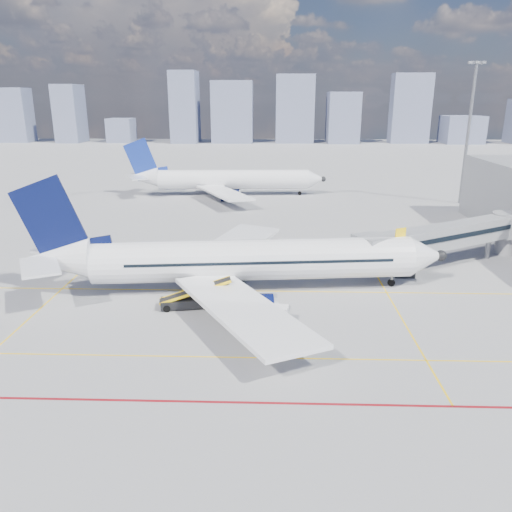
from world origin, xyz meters
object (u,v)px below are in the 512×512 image
at_px(main_aircraft, 236,261).
at_px(baggage_tug, 265,323).
at_px(belt_loader, 188,300).
at_px(ramp_worker, 284,328).
at_px(cargo_dolly, 272,314).
at_px(second_aircraft, 225,180).

xyz_separation_m(main_aircraft, baggage_tug, (3.16, -9.46, -2.45)).
distance_m(belt_loader, ramp_worker, 11.00).
height_order(main_aircraft, cargo_dolly, main_aircraft).
relative_size(cargo_dolly, belt_loader, 0.47).
bearing_deg(ramp_worker, belt_loader, 73.36).
bearing_deg(baggage_tug, belt_loader, 126.24).
bearing_deg(ramp_worker, main_aircraft, 41.69).
bearing_deg(main_aircraft, ramp_worker, -72.63).
bearing_deg(second_aircraft, belt_loader, -91.38).
xyz_separation_m(main_aircraft, second_aircraft, (-6.08, 53.30, 0.00)).
xyz_separation_m(cargo_dolly, ramp_worker, (1.00, -2.99, 0.05)).
height_order(second_aircraft, cargo_dolly, second_aircraft).
distance_m(second_aircraft, baggage_tug, 63.48).
relative_size(belt_loader, ramp_worker, 3.56).
relative_size(main_aircraft, ramp_worker, 22.28).
xyz_separation_m(baggage_tug, ramp_worker, (1.57, -1.50, 0.21)).
bearing_deg(ramp_worker, second_aircraft, 27.87).
bearing_deg(cargo_dolly, baggage_tug, -100.60).
relative_size(baggage_tug, ramp_worker, 1.33).
distance_m(baggage_tug, belt_loader, 8.86).
xyz_separation_m(main_aircraft, cargo_dolly, (3.73, -7.96, -2.29)).
relative_size(second_aircraft, belt_loader, 5.87).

